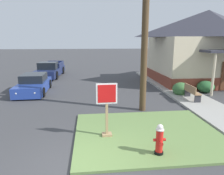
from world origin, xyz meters
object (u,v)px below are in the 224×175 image
Objects in this scene: fire_hydrant at (159,140)px; parked_sedan_blue at (34,85)px; manhole_cover at (95,126)px; street_bench at (192,92)px; stop_sign at (107,111)px; pickup_truck_navy at (50,70)px.

parked_sedan_blue reaches higher than fire_hydrant.
manhole_cover is at bearing -57.83° from parked_sedan_blue.
parked_sedan_blue is at bearing 161.54° from street_bench.
stop_sign reaches higher than pickup_truck_navy.
parked_sedan_blue is 6.33m from pickup_truck_navy.
stop_sign is at bearing -59.19° from parked_sedan_blue.
parked_sedan_blue is 2.95× the size of street_bench.
street_bench is (9.72, -9.57, -0.03)m from pickup_truck_navy.
pickup_truck_navy is (-4.41, 13.69, -0.42)m from stop_sign.
street_bench is at bearing -18.46° from parked_sedan_blue.
manhole_cover is 0.49× the size of street_bench.
fire_hydrant is at bearing -52.39° from manhole_cover.
manhole_cover is 6.53m from street_bench.
street_bench is at bearing 28.06° from manhole_cover.
stop_sign reaches higher than parked_sedan_blue.
manhole_cover is 0.16× the size of parked_sedan_blue.
street_bench is at bearing 55.44° from fire_hydrant.
fire_hydrant is 0.17× the size of pickup_truck_navy.
fire_hydrant is at bearing -124.56° from street_bench.
pickup_truck_navy reaches higher than fire_hydrant.
fire_hydrant is 2.12m from stop_sign.
fire_hydrant is at bearing -68.70° from pickup_truck_navy.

